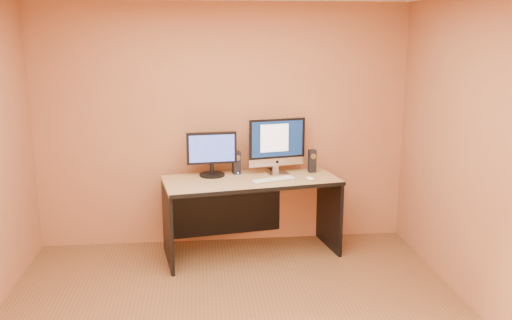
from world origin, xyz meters
name	(u,v)px	position (x,y,z in m)	size (l,w,h in m)	color
walls	(237,171)	(0.00, 0.00, 1.30)	(4.00, 4.00, 2.60)	#A16840
desk	(251,216)	(0.25, 1.57, 0.41)	(1.76, 0.77, 0.82)	tan
imac	(278,146)	(0.55, 1.76, 1.12)	(0.63, 0.23, 0.61)	#B6B6BB
second_monitor	(212,154)	(-0.14, 1.74, 1.05)	(0.53, 0.26, 0.46)	black
speaker_left	(236,163)	(0.12, 1.79, 0.94)	(0.07, 0.08, 0.24)	black
speaker_right	(312,161)	(0.93, 1.78, 0.94)	(0.07, 0.08, 0.24)	black
keyboard	(274,180)	(0.47, 1.48, 0.83)	(0.47, 0.13, 0.02)	silver
mouse	(310,178)	(0.84, 1.45, 0.84)	(0.06, 0.11, 0.04)	white
cable_a	(275,170)	(0.55, 1.90, 0.82)	(0.01, 0.01, 0.24)	black
cable_b	(270,170)	(0.50, 1.89, 0.82)	(0.01, 0.01, 0.20)	black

